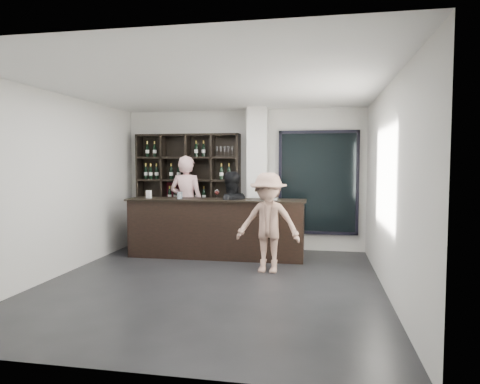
% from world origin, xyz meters
% --- Properties ---
extents(floor, '(5.00, 5.50, 0.01)m').
position_xyz_m(floor, '(0.00, 0.00, -0.01)').
color(floor, black).
rests_on(floor, ground).
extents(wine_shelf, '(2.20, 0.35, 2.40)m').
position_xyz_m(wine_shelf, '(-1.15, 2.57, 1.20)').
color(wine_shelf, black).
rests_on(wine_shelf, floor).
extents(structural_column, '(0.40, 0.40, 2.90)m').
position_xyz_m(structural_column, '(0.35, 2.47, 1.45)').
color(structural_column, silver).
rests_on(structural_column, floor).
extents(glass_panel, '(1.60, 0.08, 2.10)m').
position_xyz_m(glass_panel, '(1.55, 2.69, 1.40)').
color(glass_panel, black).
rests_on(glass_panel, floor).
extents(tasting_counter, '(3.39, 0.70, 1.12)m').
position_xyz_m(tasting_counter, '(-0.35, 1.75, 0.56)').
color(tasting_counter, black).
rests_on(tasting_counter, floor).
extents(taster_pink, '(0.75, 0.52, 1.94)m').
position_xyz_m(taster_pink, '(-1.10, 2.29, 0.97)').
color(taster_pink, beige).
rests_on(taster_pink, floor).
extents(taster_black, '(0.97, 0.88, 1.64)m').
position_xyz_m(taster_black, '(-0.10, 1.85, 0.82)').
color(taster_black, black).
rests_on(taster_black, floor).
extents(customer, '(1.13, 0.73, 1.64)m').
position_xyz_m(customer, '(0.75, 0.85, 0.82)').
color(customer, '#9E7765').
rests_on(customer, floor).
extents(wine_glass, '(0.09, 0.09, 0.21)m').
position_xyz_m(wine_glass, '(-0.31, 1.67, 1.22)').
color(wine_glass, white).
rests_on(wine_glass, tasting_counter).
extents(spit_cup, '(0.11, 0.11, 0.13)m').
position_xyz_m(spit_cup, '(-1.03, 1.66, 1.18)').
color(spit_cup, silver).
rests_on(spit_cup, tasting_counter).
extents(napkin_stack, '(0.13, 0.13, 0.02)m').
position_xyz_m(napkin_stack, '(0.75, 1.76, 1.13)').
color(napkin_stack, white).
rests_on(napkin_stack, tasting_counter).
extents(card_stand, '(0.11, 0.08, 0.15)m').
position_xyz_m(card_stand, '(-1.67, 1.69, 1.19)').
color(card_stand, white).
rests_on(card_stand, tasting_counter).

